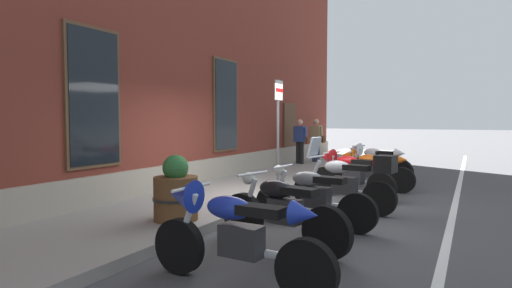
% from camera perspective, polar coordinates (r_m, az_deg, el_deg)
% --- Properties ---
extents(ground_plane, '(140.00, 140.00, 0.00)m').
position_cam_1_polar(ground_plane, '(8.60, 2.76, -8.14)').
color(ground_plane, '#424244').
extents(sidewalk, '(28.59, 2.58, 0.16)m').
position_cam_1_polar(sidewalk, '(9.18, -4.65, -6.92)').
color(sidewalk, gray).
rests_on(sidewalk, ground_plane).
extents(lane_stripe, '(28.59, 0.12, 0.01)m').
position_cam_1_polar(lane_stripe, '(7.87, 24.82, -9.50)').
color(lane_stripe, silver).
rests_on(lane_stripe, ground_plane).
extents(motorcycle_blue_sport, '(0.62, 2.15, 1.06)m').
position_cam_1_polar(motorcycle_blue_sport, '(4.42, -3.53, -11.54)').
color(motorcycle_blue_sport, black).
rests_on(motorcycle_blue_sport, ground_plane).
extents(motorcycle_black_naked, '(0.71, 2.01, 0.98)m').
position_cam_1_polar(motorcycle_black_naked, '(5.65, 3.38, -9.16)').
color(motorcycle_black_naked, black).
rests_on(motorcycle_black_naked, ground_plane).
extents(motorcycle_grey_naked, '(0.62, 2.07, 0.96)m').
position_cam_1_polar(motorcycle_grey_naked, '(6.81, 7.56, -7.13)').
color(motorcycle_grey_naked, black).
rests_on(motorcycle_grey_naked, ground_plane).
extents(motorcycle_silver_touring, '(0.71, 2.03, 1.37)m').
position_cam_1_polar(motorcycle_silver_touring, '(7.99, 12.29, -4.93)').
color(motorcycle_silver_touring, black).
rests_on(motorcycle_silver_touring, ground_plane).
extents(motorcycle_red_sport, '(0.80, 1.98, 1.05)m').
position_cam_1_polar(motorcycle_red_sport, '(9.40, 12.37, -3.71)').
color(motorcycle_red_sport, black).
rests_on(motorcycle_red_sport, ground_plane).
extents(motorcycle_orange_sport, '(0.62, 1.96, 1.00)m').
position_cam_1_polar(motorcycle_orange_sport, '(10.54, 15.10, -3.11)').
color(motorcycle_orange_sport, black).
rests_on(motorcycle_orange_sport, ground_plane).
extents(motorcycle_white_sport, '(0.84, 2.03, 1.05)m').
position_cam_1_polar(motorcycle_white_sport, '(11.95, 15.54, -2.26)').
color(motorcycle_white_sport, black).
rests_on(motorcycle_white_sport, ground_plane).
extents(pedestrian_blue_top, '(0.32, 0.65, 1.56)m').
position_cam_1_polar(pedestrian_blue_top, '(14.89, 5.96, 0.66)').
color(pedestrian_blue_top, black).
rests_on(pedestrian_blue_top, sidewalk).
extents(pedestrian_tan_coat, '(0.32, 0.65, 1.58)m').
position_cam_1_polar(pedestrian_tan_coat, '(15.67, 8.11, 0.82)').
color(pedestrian_tan_coat, '#2D3351').
rests_on(pedestrian_tan_coat, sidewalk).
extents(parking_sign, '(0.36, 0.07, 2.45)m').
position_cam_1_polar(parking_sign, '(9.49, 3.02, 3.51)').
color(parking_sign, '#4C4C51').
rests_on(parking_sign, sidewalk).
extents(barrel_planter, '(0.71, 0.71, 1.01)m').
position_cam_1_polar(barrel_planter, '(6.69, -10.75, -6.54)').
color(barrel_planter, brown).
rests_on(barrel_planter, sidewalk).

